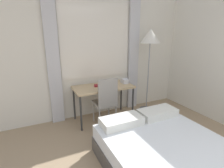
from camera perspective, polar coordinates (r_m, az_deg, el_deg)
name	(u,v)px	position (r m, az deg, el deg)	size (l,w,h in m)	color
wall_back_with_window	(95,53)	(3.73, -5.65, 9.99)	(5.20, 0.13, 2.70)	silver
desk	(103,89)	(3.55, -2.85, -1.63)	(1.19, 0.59, 0.73)	tan
desk_chair	(106,100)	(3.35, -2.04, -5.16)	(0.40, 0.40, 0.97)	gray
bed	(174,162)	(2.49, 19.48, -22.79)	(1.49, 1.95, 0.56)	#4C4742
standing_lamp	(150,41)	(3.90, 12.36, 13.53)	(0.43, 0.43, 1.84)	#4C4C51
telephone	(124,81)	(3.72, 4.09, 1.01)	(0.13, 0.17, 0.11)	silver
book	(101,85)	(3.53, -3.59, -0.46)	(0.31, 0.22, 0.02)	maroon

